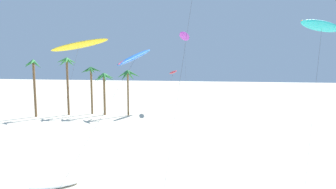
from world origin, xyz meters
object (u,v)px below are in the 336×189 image
Objects in this scene: palm_tree_4 at (128,78)px; flying_kite_4 at (185,36)px; palm_tree_0 at (67,70)px; flying_kite_3 at (79,45)px; palm_tree_2 at (91,75)px; flying_kite_5 at (136,56)px; palm_tree_1 at (34,73)px; palm_tree_3 at (104,81)px; flying_kite_1 at (322,26)px; flying_kite_6 at (173,72)px; grounded_kite_1 at (55,185)px.

palm_tree_4 is 0.51× the size of flying_kite_4.
flying_kite_3 is (11.41, -17.07, 3.52)m from palm_tree_0.
flying_kite_5 is at bearing -58.56° from palm_tree_2.
palm_tree_0 is 5.85m from palm_tree_1.
palm_tree_0 is 1.19× the size of palm_tree_2.
palm_tree_0 is 1.36× the size of palm_tree_3.
palm_tree_3 is 0.61× the size of flying_kite_3.
palm_tree_0 is 0.83× the size of flying_kite_3.
palm_tree_4 is at bearing -132.02° from flying_kite_4.
palm_tree_2 is 0.70× the size of flying_kite_3.
flying_kite_4 is (-15.75, 36.23, 2.66)m from flying_kite_1.
palm_tree_4 is at bearing -139.27° from flying_kite_6.
palm_tree_2 is 21.48m from flying_kite_4.
flying_kite_1 reaches higher than palm_tree_1.
flying_kite_3 is at bearing -76.09° from palm_tree_3.
flying_kite_6 is (-1.88, -3.99, -7.65)m from flying_kite_4.
flying_kite_6 is (12.28, 6.97, 1.56)m from palm_tree_3.
palm_tree_0 is 20.83m from flying_kite_3.
flying_kite_6 is (7.75, 25.23, -4.12)m from flying_kite_3.
flying_kite_3 is at bearing 135.87° from flying_kite_5.
palm_tree_0 is 11.75m from palm_tree_4.
palm_tree_0 is 44.18m from flying_kite_1.
flying_kite_3 is at bearing 164.56° from flying_kite_1.
palm_tree_3 is 0.59× the size of flying_kite_1.
flying_kite_5 is at bearing -169.07° from flying_kite_1.
palm_tree_0 is at bearing -170.13° from palm_tree_3.
flying_kite_5 is at bearing -51.28° from palm_tree_0.
flying_kite_1 is 25.58m from grounded_kite_1.
flying_kite_3 is at bearing 107.62° from grounded_kite_1.
palm_tree_0 is 34.61m from grounded_kite_1.
flying_kite_1 is 0.95× the size of flying_kite_5.
flying_kite_6 is at bearing 84.41° from grounded_kite_1.
flying_kite_1 is at bearing -61.34° from flying_kite_6.
palm_tree_4 is 10.10m from flying_kite_6.
palm_tree_4 is at bearing 89.60° from flying_kite_3.
flying_kite_1 is 0.80× the size of flying_kite_4.
flying_kite_3 is 1.52× the size of flying_kite_6.
palm_tree_2 is at bearing -157.26° from flying_kite_6.
palm_tree_2 reaches higher than grounded_kite_1.
flying_kite_6 reaches higher than palm_tree_3.
flying_kite_3 is (4.52, -18.27, 5.68)m from palm_tree_3.
palm_tree_3 is 32.09m from flying_kite_5.
palm_tree_0 reaches higher than palm_tree_1.
palm_tree_1 reaches higher than palm_tree_4.
flying_kite_1 reaches higher than flying_kite_3.
flying_kite_3 is (-0.13, -18.67, 5.06)m from palm_tree_4.
palm_tree_0 is 0.65× the size of flying_kite_4.
palm_tree_1 is 1.22× the size of flying_kite_6.
grounded_kite_1 is at bearing -82.90° from palm_tree_4.
flying_kite_6 is at bearing 72.92° from flying_kite_3.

